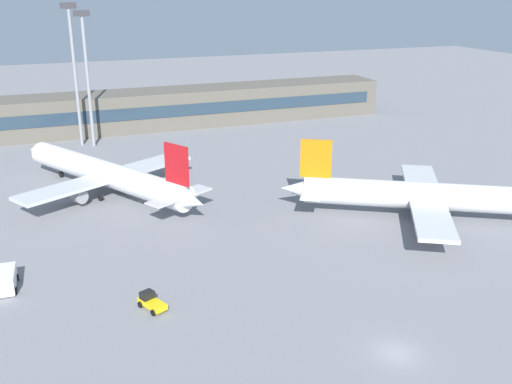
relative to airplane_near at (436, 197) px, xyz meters
name	(u,v)px	position (x,y,z in m)	size (l,w,h in m)	color
ground_plane	(250,211)	(-24.70, 12.81, -3.49)	(400.00, 400.00, 0.00)	gray
terminal_building	(163,109)	(-24.70, 74.19, 1.01)	(113.64, 12.13, 9.00)	#5B564C
airplane_near	(436,197)	(0.00, 0.00, 0.00)	(41.50, 30.24, 11.45)	silver
airplane_mid	(104,173)	(-44.61, 29.36, 0.03)	(30.86, 42.49, 11.55)	white
baggage_tug_yellow	(151,302)	(-44.92, -10.50, -2.69)	(2.91, 3.90, 1.75)	yellow
service_van_white	(6,280)	(-59.66, -0.11, -2.38)	(2.54, 5.30, 2.08)	white
floodlight_tower_west	(87,71)	(-42.92, 61.48, 12.74)	(3.20, 0.80, 28.34)	gray
floodlight_tower_east	(74,67)	(-45.24, 63.27, 13.50)	(3.20, 0.80, 29.81)	gray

